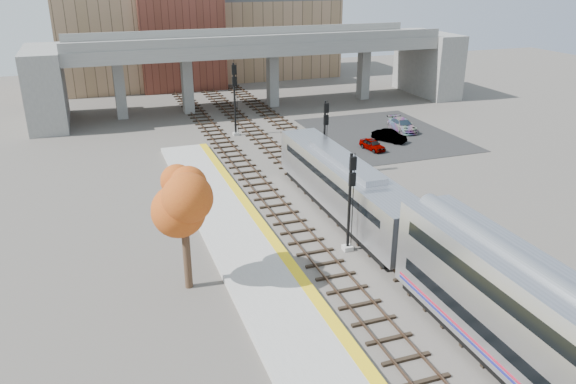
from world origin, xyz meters
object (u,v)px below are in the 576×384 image
object	(u,v)px
car_a	(372,145)
car_c	(402,125)
signal_mast_mid	(325,140)
car_b	(389,136)
locomotive	(344,185)
signal_mast_far	(235,99)
signal_mast_near	(350,206)
tree	(183,202)

from	to	relation	value
car_a	car_c	xyz separation A→B (m)	(6.34, 5.09, 0.13)
signal_mast_mid	car_c	distance (m)	17.01
car_b	car_a	bearing A→B (deg)	-177.92
locomotive	car_c	size ratio (longest dim) A/B	4.15
car_a	car_c	distance (m)	8.13
car_a	signal_mast_far	bearing A→B (deg)	130.19
signal_mast_far	car_c	bearing A→B (deg)	-14.41
signal_mast_near	car_c	xyz separation A→B (m)	(17.70, 23.52, -2.41)
locomotive	car_a	bearing A→B (deg)	54.91
signal_mast_mid	car_a	xyz separation A→B (m)	(7.26, 4.84, -2.55)
signal_mast_far	locomotive	bearing A→B (deg)	-84.74
signal_mast_mid	tree	xyz separation A→B (m)	(-14.46, -14.54, 2.09)
signal_mast_far	tree	xyz separation A→B (m)	(-10.36, -29.02, 1.28)
signal_mast_mid	car_b	size ratio (longest dim) A/B	1.80
signal_mast_near	signal_mast_mid	world-z (taller)	signal_mast_mid
locomotive	signal_mast_mid	distance (m)	8.61
signal_mast_mid	signal_mast_near	bearing A→B (deg)	-106.80
car_a	signal_mast_mid	bearing A→B (deg)	-155.76
signal_mast_far	car_c	xyz separation A→B (m)	(17.70, -4.55, -3.23)
locomotive	signal_mast_near	distance (m)	5.71
signal_mast_mid	car_b	distance (m)	12.53
signal_mast_near	locomotive	bearing A→B (deg)	68.18
signal_mast_near	signal_mast_far	world-z (taller)	signal_mast_far
signal_mast_mid	car_c	size ratio (longest dim) A/B	1.42
signal_mast_far	car_b	distance (m)	16.58
tree	car_a	size ratio (longest dim) A/B	2.25
signal_mast_near	car_a	world-z (taller)	signal_mast_near
locomotive	signal_mast_near	bearing A→B (deg)	-111.82
signal_mast_far	tree	bearing A→B (deg)	-109.64
signal_mast_mid	car_b	xyz separation A→B (m)	(10.22, 6.81, -2.49)
signal_mast_mid	signal_mast_far	bearing A→B (deg)	105.80
locomotive	signal_mast_far	world-z (taller)	signal_mast_far
car_b	tree	bearing A→B (deg)	-170.62
locomotive	tree	bearing A→B (deg)	-153.53
signal_mast_mid	car_a	world-z (taller)	signal_mast_mid
car_a	tree	bearing A→B (deg)	-147.73
car_b	signal_mast_mid	bearing A→B (deg)	-177.81
car_b	car_c	xyz separation A→B (m)	(3.38, 3.13, 0.07)
locomotive	car_b	distance (m)	19.53
signal_mast_mid	car_a	size ratio (longest dim) A/B	2.08
signal_mast_far	car_b	size ratio (longest dim) A/B	2.13
tree	locomotive	bearing A→B (deg)	26.47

